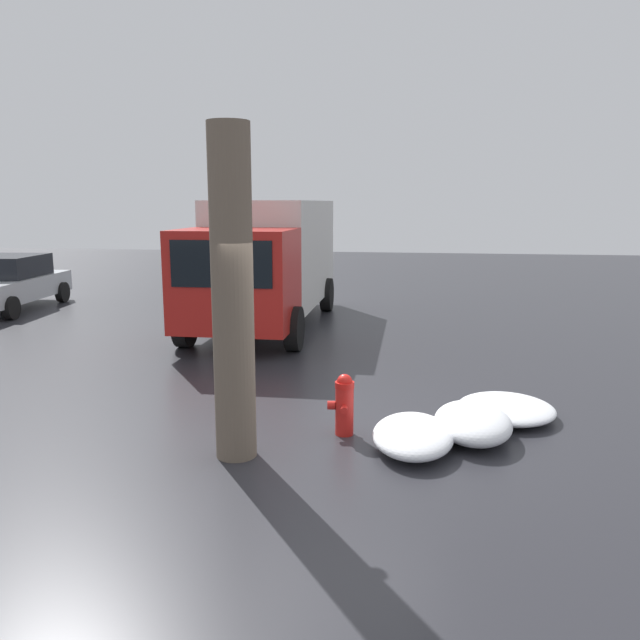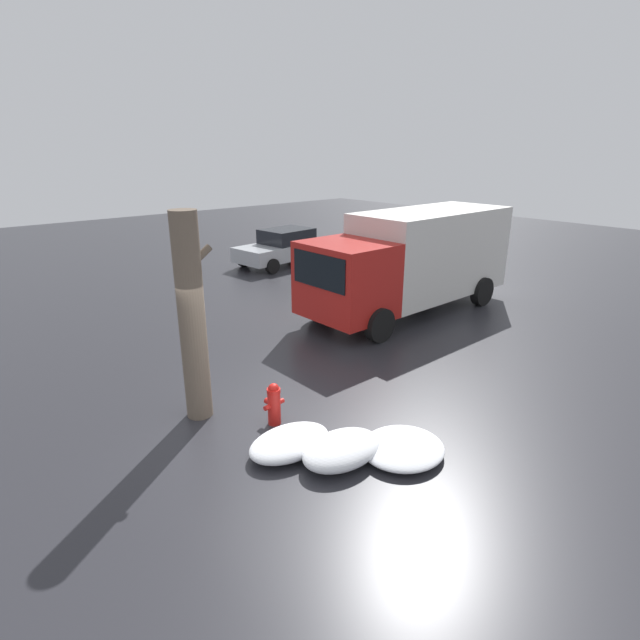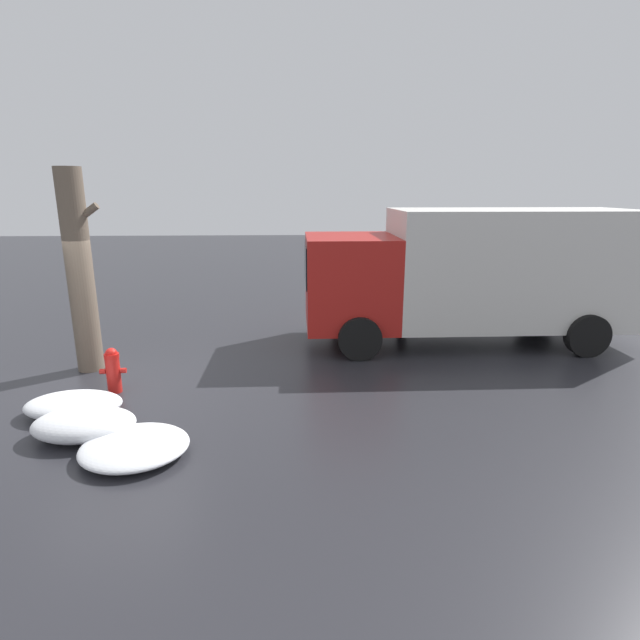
% 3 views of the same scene
% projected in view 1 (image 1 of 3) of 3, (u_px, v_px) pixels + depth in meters
% --- Properties ---
extents(ground_plane, '(60.00, 60.00, 0.00)m').
position_uv_depth(ground_plane, '(344.00, 434.00, 8.02)').
color(ground_plane, '#28282D').
extents(fire_hydrant, '(0.44, 0.34, 0.80)m').
position_uv_depth(fire_hydrant, '(344.00, 404.00, 7.94)').
color(fire_hydrant, red).
rests_on(fire_hydrant, ground_plane).
extents(tree_trunk, '(0.72, 0.47, 3.79)m').
position_uv_depth(tree_trunk, '(233.00, 295.00, 7.00)').
color(tree_trunk, '#6B5B4C').
rests_on(tree_trunk, ground_plane).
extents(delivery_truck, '(7.17, 2.58, 2.98)m').
position_uv_depth(delivery_truck, '(268.00, 258.00, 15.00)').
color(delivery_truck, red).
rests_on(delivery_truck, ground_plane).
extents(pedestrian, '(0.35, 0.35, 1.63)m').
position_uv_depth(pedestrian, '(220.00, 296.00, 13.90)').
color(pedestrian, '#23232D').
rests_on(pedestrian, ground_plane).
extents(parked_car, '(4.37, 2.35, 1.49)m').
position_uv_depth(parked_car, '(7.00, 283.00, 17.24)').
color(parked_car, '#ADB2B7').
rests_on(parked_car, ground_plane).
extents(snow_pile_by_hydrant, '(1.41, 1.32, 0.24)m').
position_uv_depth(snow_pile_by_hydrant, '(506.00, 408.00, 8.66)').
color(snow_pile_by_hydrant, white).
rests_on(snow_pile_by_hydrant, ground_plane).
extents(snow_pile_curbside, '(1.43, 0.97, 0.39)m').
position_uv_depth(snow_pile_curbside, '(473.00, 422.00, 7.89)').
color(snow_pile_curbside, white).
rests_on(snow_pile_curbside, ground_plane).
extents(snow_pile_by_tree, '(1.47, 0.98, 0.32)m').
position_uv_depth(snow_pile_by_tree, '(413.00, 435.00, 7.55)').
color(snow_pile_by_tree, white).
rests_on(snow_pile_by_tree, ground_plane).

